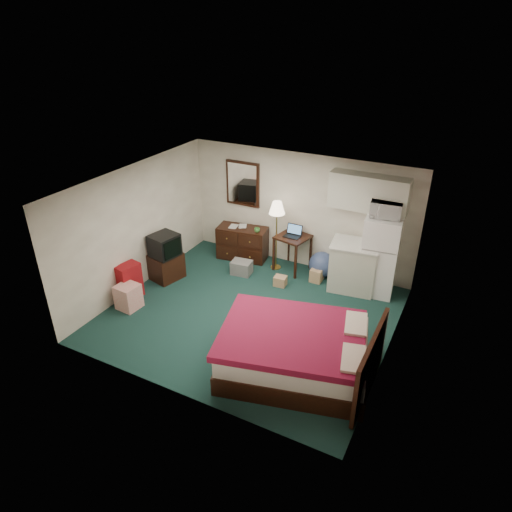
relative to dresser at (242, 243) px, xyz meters
The scene contains 25 objects.
floor 2.28m from the dresser, 57.68° to the right, with size 5.00×4.50×0.01m, color #122B2A.
ceiling 3.10m from the dresser, 57.68° to the right, with size 5.00×4.50×0.01m, color beige.
walls 2.42m from the dresser, 57.68° to the right, with size 5.01×4.51×2.50m.
mirror 1.32m from the dresser, 114.70° to the left, with size 0.80×0.06×1.00m, color white, non-canonical shape.
upper_cabinets 3.09m from the dresser, ahead, with size 1.50×0.35×0.70m, color beige, non-canonical shape.
headboard 4.68m from the dresser, 38.36° to the right, with size 0.06×1.56×1.00m, color black, non-canonical shape.
dresser is the anchor object (origin of this frame).
floor_lamp 0.96m from the dresser, ahead, with size 0.34×0.34×1.55m, color gold, non-canonical shape.
desk 1.21m from the dresser, ahead, with size 0.63×0.63×0.80m, color black, non-canonical shape.
exercise_ball 1.88m from the dresser, ahead, with size 0.54×0.54×0.54m, color #354675.
kitchen_counter 2.60m from the dresser, ahead, with size 0.88×0.67×0.97m, color beige, non-canonical shape.
fridge 3.09m from the dresser, ahead, with size 0.67×0.67×1.62m, color white, non-canonical shape.
bed 3.84m from the dresser, 49.08° to the right, with size 2.18×1.70×0.70m, color maroon, non-canonical shape.
tv_stand 1.82m from the dresser, 123.29° to the right, with size 0.56×0.61×0.56m, color black, non-canonical shape.
suitcase 2.72m from the dresser, 115.05° to the right, with size 0.28×0.44×0.72m, color maroon, non-canonical shape.
retail_box 2.91m from the dresser, 108.81° to the right, with size 0.39×0.39×0.48m, color #F2E4CD, non-canonical shape.
file_bin 0.76m from the dresser, 62.93° to the right, with size 0.42×0.31×0.29m, color slate, non-canonical shape.
cardboard_box_a 1.48m from the dresser, 29.30° to the right, with size 0.24×0.21×0.21m, color tan, non-canonical shape.
cardboard_box_b 1.89m from the dresser, ahead, with size 0.24×0.28×0.28m, color tan, non-canonical shape.
laptop 1.32m from the dresser, ahead, with size 0.34×0.28×0.23m, color black, non-canonical shape.
crt_tv 1.87m from the dresser, 121.30° to the right, with size 0.50×0.54×0.46m, color black, non-canonical shape.
microwave 3.37m from the dresser, ahead, with size 0.56×0.31×0.38m, color white.
book_a 0.57m from the dresser, 167.05° to the right, with size 0.18×0.02×0.24m, color tan.
book_b 0.50m from the dresser, 165.74° to the left, with size 0.17×0.02×0.23m, color tan.
mug 0.59m from the dresser, ahead, with size 0.12×0.10×0.12m, color #458C3D.
Camera 1 is at (3.30, -6.16, 4.93)m, focal length 32.00 mm.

